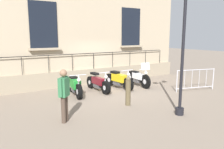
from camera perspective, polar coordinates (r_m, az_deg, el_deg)
ground_plane at (r=10.80m, az=-0.27°, el=-4.11°), size 60.00×60.00×0.00m
building_facade at (r=12.45m, az=-5.82°, el=14.21°), size 0.82×11.74×7.36m
motorcycle_green at (r=9.97m, az=-9.46°, el=-2.96°), size 1.98×0.75×1.02m
motorcycle_maroon at (r=10.60m, az=-3.61°, el=-2.19°), size 2.06×0.58×1.00m
motorcycle_yellow at (r=11.11m, az=1.75°, el=-1.37°), size 2.09×0.73×1.01m
motorcycle_white at (r=11.69m, az=6.75°, el=-0.86°), size 2.03×0.61×1.30m
lamppost at (r=7.49m, az=18.08°, el=10.94°), size 0.29×0.99×4.50m
crowd_barrier at (r=11.38m, az=20.75°, el=-1.13°), size 0.60×2.02×1.05m
bollard at (r=8.44m, az=4.17°, el=-4.28°), size 0.20×0.20×1.10m
pedestrian_standing at (r=6.87m, az=-12.26°, el=-4.62°), size 0.41×0.41×1.65m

